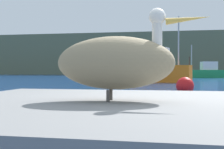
# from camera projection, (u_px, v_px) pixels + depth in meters

# --- Properties ---
(hillside_backdrop) EXTENTS (140.00, 16.03, 8.71)m
(hillside_backdrop) POSITION_uv_depth(u_px,v_px,m) (172.00, 55.00, 67.93)
(hillside_backdrop) COLOR #5B664C
(hillside_backdrop) RESTS_ON ground
(pier_dock) EXTENTS (3.43, 3.04, 0.81)m
(pier_dock) POSITION_uv_depth(u_px,v_px,m) (115.00, 146.00, 2.77)
(pier_dock) COLOR gray
(pier_dock) RESTS_ON ground
(pelican) EXTENTS (1.38, 0.54, 0.83)m
(pelican) POSITION_uv_depth(u_px,v_px,m) (117.00, 62.00, 2.76)
(pelican) COLOR gray
(pelican) RESTS_ON pier_dock
(fishing_boat_orange) EXTENTS (5.33, 2.79, 5.56)m
(fishing_boat_orange) POSITION_uv_depth(u_px,v_px,m) (160.00, 70.00, 26.29)
(fishing_boat_orange) COLOR orange
(fishing_boat_orange) RESTS_ON ground
(fishing_boat_green) EXTENTS (6.37, 3.05, 4.41)m
(fishing_boat_green) POSITION_uv_depth(u_px,v_px,m) (206.00, 72.00, 40.69)
(fishing_boat_green) COLOR #1E8C4C
(fishing_boat_green) RESTS_ON ground
(mooring_buoy) EXTENTS (0.77, 0.77, 0.77)m
(mooring_buoy) POSITION_uv_depth(u_px,v_px,m) (185.00, 86.00, 13.27)
(mooring_buoy) COLOR red
(mooring_buoy) RESTS_ON ground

